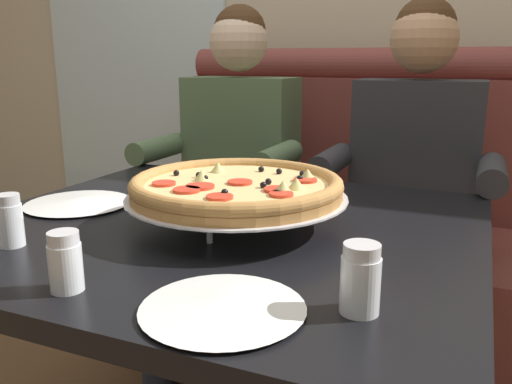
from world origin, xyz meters
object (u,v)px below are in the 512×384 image
shaker_pepper_flakes (66,266)px  plate_near_right (78,201)px  plate_near_left (223,305)px  shaker_oregano (360,284)px  pizza (237,188)px  dining_table (221,260)px  shaker_parmesan (10,224)px  booth_bench (331,236)px  diner_right (410,181)px  diner_left (229,165)px

shaker_pepper_flakes → plate_near_right: bearing=129.7°
plate_near_left → shaker_oregano: bearing=22.5°
pizza → dining_table: bearing=178.6°
shaker_parmesan → plate_near_right: shaker_parmesan is taller
pizza → shaker_pepper_flakes: size_ratio=4.97×
shaker_parmesan → plate_near_left: size_ratio=0.43×
pizza → shaker_parmesan: size_ratio=4.64×
booth_bench → plate_near_right: (-0.39, -0.97, 0.35)m
diner_right → pizza: (-0.28, -0.70, 0.11)m
shaker_parmesan → plate_near_right: bearing=107.2°
diner_left → diner_right: 0.64m
plate_near_right → shaker_oregano: bearing=-20.9°
dining_table → diner_left: bearing=114.5°
booth_bench → diner_right: size_ratio=1.11×
booth_bench → shaker_oregano: size_ratio=13.84×
shaker_pepper_flakes → booth_bench: bearing=87.5°
diner_left → shaker_oregano: bearing=-55.3°
pizza → plate_near_right: bearing=-178.9°
shaker_pepper_flakes → plate_near_left: (0.25, 0.03, -0.03)m
pizza → diner_right: bearing=68.3°
plate_near_right → plate_near_left: bearing=-32.0°
dining_table → shaker_pepper_flakes: 0.43m
pizza → shaker_parmesan: (-0.34, -0.29, -0.04)m
dining_table → shaker_parmesan: (-0.30, -0.29, 0.13)m
diner_right → shaker_oregano: diner_right is taller
diner_left → shaker_oregano: (0.69, -1.00, 0.07)m
diner_left → plate_near_right: (-0.07, -0.71, 0.03)m
shaker_parmesan → plate_near_left: shaker_parmesan is taller
booth_bench → dining_table: booth_bench is taller
booth_bench → diner_right: (0.32, -0.27, 0.31)m
booth_bench → shaker_parmesan: 1.35m
shaker_parmesan → shaker_pepper_flakes: size_ratio=1.07×
booth_bench → plate_near_left: (0.19, -1.34, 0.35)m
booth_bench → shaker_oregano: bearing=-73.5°
shaker_parmesan → plate_near_left: (0.50, -0.08, -0.03)m
dining_table → diner_left: (-0.32, 0.70, 0.06)m
dining_table → shaker_oregano: size_ratio=10.74×
booth_bench → plate_near_left: size_ratio=5.90×
pizza → shaker_parmesan: bearing=-139.9°
shaker_oregano → plate_near_right: size_ratio=0.40×
diner_right → shaker_oregano: (0.05, -1.00, 0.07)m
booth_bench → pizza: (0.04, -0.97, 0.42)m
booth_bench → diner_left: 0.52m
booth_bench → diner_right: bearing=-39.8°
dining_table → shaker_pepper_flakes: (-0.06, -0.41, 0.13)m
diner_right → shaker_pepper_flakes: bearing=-108.9°
diner_left → plate_near_left: size_ratio=5.30×
booth_bench → pizza: 1.05m
booth_bench → diner_left: diner_left is taller
booth_bench → pizza: booth_bench is taller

